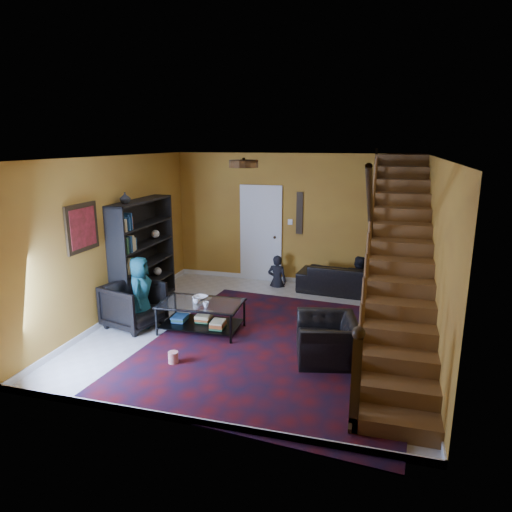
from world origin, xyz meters
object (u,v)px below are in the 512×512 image
Objects in this scene: sofa at (348,279)px; coffee_table at (201,315)px; bookshelf at (144,255)px; armchair_right at (327,339)px; armchair_left at (134,305)px.

coffee_table is at bearing 56.30° from sofa.
bookshelf is 4.11m from sofa.
bookshelf is at bearing 30.53° from sofa.
sofa is 1.51× the size of coffee_table.
sofa is at bearing 50.59° from coffee_table.
sofa is 2.14× the size of armchair_right.
armchair_left is 0.62× the size of coffee_table.
armchair_left reaches higher than sofa.
armchair_right reaches higher than sofa.
bookshelf is at bearing 148.53° from coffee_table.
bookshelf is 2.11× the size of armchair_right.
sofa is 3.40m from coffee_table.
bookshelf is 1.90m from coffee_table.
bookshelf is 1.24m from armchair_left.
sofa is 4.31m from armchair_left.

